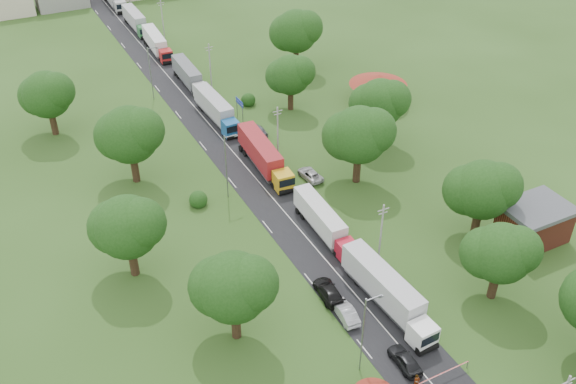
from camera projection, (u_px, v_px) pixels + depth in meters
ground at (312, 244)px, 83.16m from camera, size 260.00×260.00×0.00m
road at (249, 170)px, 97.77m from camera, size 8.00×200.00×0.04m
boom_barrier at (422, 383)px, 63.87m from camera, size 9.22×0.35×1.18m
info_sign at (240, 105)px, 108.98m from camera, size 0.12×3.10×4.10m
pole_1 at (381, 234)px, 77.44m from camera, size 1.60×0.24×9.00m
pole_2 at (278, 132)px, 97.90m from camera, size 1.60×0.24×9.00m
pole_3 at (210, 66)px, 118.37m from camera, size 1.60×0.24×9.00m
pole_4 at (163, 19)px, 138.83m from camera, size 1.60×0.24×9.00m
lamp_0 at (364, 331)px, 63.37m from camera, size 2.03×0.22×10.00m
lamp_1 at (227, 163)px, 88.94m from camera, size 2.03×0.22×10.00m
lamp_2 at (151, 71)px, 114.52m from camera, size 2.03×0.22×10.00m
tree_2 at (500, 253)px, 71.61m from camera, size 8.00×8.00×10.10m
tree_3 at (482, 189)px, 80.83m from camera, size 8.80×8.80×11.07m
tree_4 at (359, 134)px, 91.00m from camera, size 9.60×9.60×12.05m
tree_5 at (380, 102)px, 100.58m from camera, size 8.80×8.80×11.07m
tree_6 at (290, 75)px, 110.72m from camera, size 8.00×8.00×10.10m
tree_7 at (296, 31)px, 124.37m from camera, size 9.60×9.60×12.05m
tree_10 at (233, 286)px, 66.20m from camera, size 8.80×8.80×11.07m
tree_11 at (127, 226)px, 74.53m from camera, size 8.80×8.80×11.07m
tree_12 at (129, 134)px, 91.05m from camera, size 9.60×9.60×12.05m
tree_13 at (47, 94)px, 103.01m from camera, size 8.80×8.80×11.07m
house_brick at (534, 222)px, 82.66m from camera, size 8.60×6.60×5.20m
house_cream at (378, 84)px, 114.29m from camera, size 10.08×10.08×5.80m
truck_0 at (387, 291)px, 72.69m from camera, size 3.24×15.58×4.31m
truck_1 at (323, 221)px, 83.93m from camera, size 2.74×13.68×3.78m
truck_2 at (263, 155)px, 96.94m from camera, size 3.52×15.70×4.33m
truck_3 at (216, 109)px, 109.73m from camera, size 2.80×14.83×4.11m
truck_4 at (189, 75)px, 121.26m from camera, size 2.70×14.04×3.89m
truck_5 at (156, 43)px, 134.45m from camera, size 3.15×14.52×4.01m
truck_6 at (135, 20)px, 145.82m from camera, size 2.49×14.24×3.95m
car_lane_front at (405, 360)px, 66.42m from camera, size 2.03×4.69×1.57m
car_lane_mid at (345, 312)px, 72.08m from camera, size 2.05×4.88×1.57m
car_lane_rear at (328, 291)px, 74.79m from camera, size 2.76×5.66×1.59m
car_verge_near at (310, 175)px, 95.52m from camera, size 2.48×4.98×1.35m
car_verge_far at (258, 130)px, 106.44m from camera, size 1.89×4.57×1.55m
pedestrian_near at (416, 382)px, 63.88m from camera, size 0.72×0.48×1.94m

